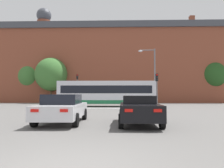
{
  "coord_description": "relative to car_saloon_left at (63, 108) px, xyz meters",
  "views": [
    {
      "loc": [
        1.01,
        -4.34,
        1.48
      ],
      "look_at": [
        0.33,
        20.52,
        2.64
      ],
      "focal_mm": 35.0,
      "sensor_mm": 36.0,
      "label": 1
    }
  ],
  "objects": [
    {
      "name": "street_lamp_junction",
      "position": [
        6.89,
        14.74,
        3.47
      ],
      "size": [
        2.02,
        0.36,
        6.89
      ],
      "color": "slate",
      "rests_on": "ground_plane"
    },
    {
      "name": "tree_by_building",
      "position": [
        -8.33,
        24.89,
        4.03
      ],
      "size": [
        5.31,
        5.31,
        7.58
      ],
      "color": "#4C3823",
      "rests_on": "ground_plane"
    },
    {
      "name": "brick_civic_building",
      "position": [
        3.05,
        33.51,
        6.35
      ],
      "size": [
        43.38,
        16.41,
        19.56
      ],
      "color": "brown",
      "rests_on": "ground_plane"
    },
    {
      "name": "car_roadster_right",
      "position": [
        3.89,
        -0.48,
        -0.04
      ],
      "size": [
        2.04,
        4.35,
        1.4
      ],
      "rotation": [
        0.0,
        0.0,
        -0.02
      ],
      "color": "black",
      "rests_on": "ground_plane"
    },
    {
      "name": "far_pavement",
      "position": [
        1.85,
        23.03,
        -0.75
      ],
      "size": [
        68.58,
        2.5,
        0.01
      ],
      "primitive_type": "cube",
      "color": "gray",
      "rests_on": "ground_plane"
    },
    {
      "name": "stop_line_strip",
      "position": [
        1.85,
        11.41,
        -0.75
      ],
      "size": [
        7.72,
        0.3,
        0.01
      ],
      "primitive_type": "cube",
      "color": "silver",
      "rests_on": "ground_plane"
    },
    {
      "name": "tree_kerbside",
      "position": [
        19.24,
        26.83,
        4.03
      ],
      "size": [
        4.52,
        4.52,
        7.18
      ],
      "color": "#4C3823",
      "rests_on": "ground_plane"
    },
    {
      "name": "pedestrian_waiting",
      "position": [
        8.1,
        23.08,
        0.23
      ],
      "size": [
        0.44,
        0.3,
        1.68
      ],
      "rotation": [
        0.0,
        0.0,
        0.22
      ],
      "color": "black",
      "rests_on": "ground_plane"
    },
    {
      "name": "car_saloon_left",
      "position": [
        0.0,
        0.0,
        0.0
      ],
      "size": [
        2.15,
        4.76,
        1.46
      ],
      "rotation": [
        0.0,
        0.0,
        0.02
      ],
      "color": "silver",
      "rests_on": "ground_plane"
    },
    {
      "name": "tree_distant",
      "position": [
        -12.75,
        27.86,
        3.87
      ],
      "size": [
        5.49,
        5.49,
        7.51
      ],
      "color": "#4C3823",
      "rests_on": "ground_plane"
    },
    {
      "name": "pedestrian_walking_east",
      "position": [
        2.42,
        23.72,
        0.21
      ],
      "size": [
        0.46,
        0.37,
        1.65
      ],
      "rotation": [
        0.0,
        0.0,
        0.43
      ],
      "color": "black",
      "rests_on": "ground_plane"
    },
    {
      "name": "bus_crossing_lead",
      "position": [
        1.48,
        15.14,
        0.87
      ],
      "size": [
        11.52,
        2.71,
        3.03
      ],
      "rotation": [
        0.0,
        0.0,
        1.57
      ],
      "color": "silver",
      "rests_on": "ground_plane"
    },
    {
      "name": "traffic_light_near_right",
      "position": [
        6.94,
        11.76,
        1.72
      ],
      "size": [
        0.26,
        0.31,
        3.64
      ],
      "color": "slate",
      "rests_on": "ground_plane"
    },
    {
      "name": "traffic_light_far_left",
      "position": [
        -3.46,
        22.39,
        2.3
      ],
      "size": [
        0.26,
        0.31,
        4.58
      ],
      "color": "slate",
      "rests_on": "ground_plane"
    }
  ]
}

